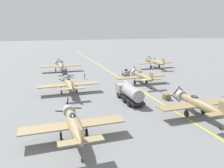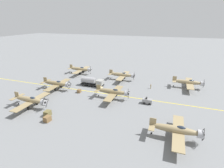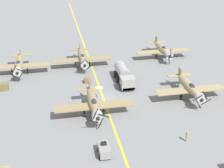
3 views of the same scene
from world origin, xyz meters
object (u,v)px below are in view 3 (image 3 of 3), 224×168
object	(u,v)px
tow_tractor	(104,150)
ground_crew_walking	(187,136)
airplane_near_center	(82,57)
supply_crate_outboard	(4,87)
airplane_near_left	(163,49)
airplane_near_right	(19,64)
fuel_tanker	(124,75)
airplane_mid_left	(190,87)
airplane_mid_center	(93,103)
supply_crate_mid_lane	(87,80)

from	to	relation	value
tow_tractor	ground_crew_walking	world-z (taller)	tow_tractor
airplane_near_center	supply_crate_outboard	distance (m)	17.14
airplane_near_left	airplane_near_right	xyz separation A→B (m)	(30.81, 2.58, 0.00)
airplane_near_right	fuel_tanker	world-z (taller)	airplane_near_right
airplane_mid_left	ground_crew_walking	size ratio (longest dim) A/B	7.38
airplane_mid_left	supply_crate_outboard	bearing A→B (deg)	-17.84
airplane_mid_center	supply_crate_outboard	xyz separation A→B (m)	(14.58, -11.41, -1.37)
supply_crate_mid_lane	airplane_near_left	bearing A→B (deg)	-152.36
airplane_near_right	airplane_near_left	bearing A→B (deg)	-159.40
airplane_near_center	tow_tractor	bearing A→B (deg)	77.18
fuel_tanker	airplane_near_right	bearing A→B (deg)	-23.05
supply_crate_outboard	ground_crew_walking	bearing A→B (deg)	141.31
airplane_near_right	tow_tractor	size ratio (longest dim) A/B	4.62
airplane_near_right	ground_crew_walking	distance (m)	36.39
tow_tractor	supply_crate_outboard	world-z (taller)	tow_tractor
fuel_tanker	tow_tractor	xyz separation A→B (m)	(7.24, 20.02, -0.72)
airplane_near_right	fuel_tanker	bearing A→B (deg)	172.76
airplane_mid_center	supply_crate_outboard	world-z (taller)	airplane_mid_center
airplane_mid_left	airplane_mid_center	bearing A→B (deg)	6.00
airplane_near_center	airplane_near_right	size ratio (longest dim) A/B	1.00
supply_crate_mid_lane	airplane_near_right	bearing A→B (deg)	-28.54
airplane_near_left	tow_tractor	distance (m)	36.07
airplane_mid_left	fuel_tanker	world-z (taller)	airplane_mid_left
tow_tractor	ground_crew_walking	xyz separation A→B (m)	(-11.42, -0.62, 0.10)
fuel_tanker	tow_tractor	distance (m)	21.30
supply_crate_mid_lane	supply_crate_outboard	size ratio (longest dim) A/B	0.77
airplane_near_right	airplane_mid_center	xyz separation A→B (m)	(-12.27, 18.34, -0.00)
ground_crew_walking	supply_crate_mid_lane	world-z (taller)	ground_crew_walking
supply_crate_outboard	airplane_near_left	bearing A→B (deg)	-164.00
airplane_near_center	airplane_near_right	bearing A→B (deg)	-6.36
airplane_near_center	tow_tractor	distance (m)	29.53
airplane_near_center	ground_crew_walking	world-z (taller)	airplane_near_center
airplane_near_right	supply_crate_mid_lane	bearing A→B (deg)	167.27
airplane_near_center	tow_tractor	xyz separation A→B (m)	(0.54, 29.49, -1.22)
fuel_tanker	ground_crew_walking	distance (m)	19.86
airplane_near_center	airplane_near_right	xyz separation A→B (m)	(12.72, 1.20, 0.00)
airplane_near_center	fuel_tanker	bearing A→B (deg)	113.50
airplane_mid_center	ground_crew_walking	distance (m)	14.72
airplane_mid_left	supply_crate_outboard	world-z (taller)	airplane_mid_left
airplane_mid_left	airplane_mid_center	size ratio (longest dim) A/B	1.00
ground_crew_walking	airplane_mid_left	bearing A→B (deg)	-115.02
airplane_near_center	tow_tractor	world-z (taller)	airplane_near_center
airplane_near_left	airplane_mid_center	size ratio (longest dim) A/B	1.00
ground_crew_walking	airplane_mid_center	bearing A→B (deg)	-39.50
supply_crate_outboard	airplane_near_right	bearing A→B (deg)	-108.45
airplane_near_left	airplane_near_center	bearing A→B (deg)	-9.04
ground_crew_walking	airplane_near_center	bearing A→B (deg)	-69.36
airplane_near_left	supply_crate_outboard	distance (m)	34.48
airplane_mid_left	tow_tractor	bearing A→B (deg)	34.47
tow_tractor	ground_crew_walking	size ratio (longest dim) A/B	1.60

